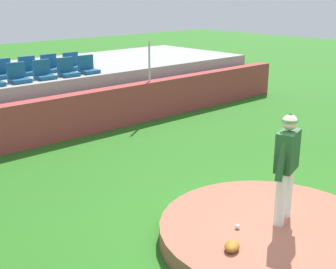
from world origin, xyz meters
TOP-DOWN VIEW (x-y plane):
  - ground_plane at (0.00, 0.00)m, footprint 60.00×60.00m
  - pitchers_mound at (0.00, 0.00)m, footprint 3.43×3.43m
  - pitcher at (0.24, -0.01)m, footprint 0.80×0.38m
  - baseball at (-0.48, 0.28)m, footprint 0.07×0.07m
  - fielding_glove at (-0.99, -0.05)m, footprint 0.36×0.32m
  - brick_barrier at (0.00, 6.71)m, footprint 17.78×0.40m
  - fence_post_right at (3.23, 6.71)m, footprint 0.06×0.06m
  - bleacher_platform at (0.00, 9.37)m, footprint 16.40×4.50m
  - stadium_chair_2 at (-0.37, 7.65)m, footprint 0.48×0.44m
  - stadium_chair_3 at (0.35, 7.67)m, footprint 0.48×0.44m
  - stadium_chair_4 at (1.06, 7.64)m, footprint 0.48×0.44m
  - stadium_chair_5 at (1.73, 7.66)m, footprint 0.48×0.44m
  - stadium_chair_8 at (-0.36, 8.56)m, footprint 0.48×0.44m
  - stadium_chair_9 at (0.37, 8.57)m, footprint 0.48×0.44m
  - stadium_chair_10 at (1.05, 8.57)m, footprint 0.48×0.44m
  - stadium_chair_11 at (1.75, 8.52)m, footprint 0.48×0.44m

SIDE VIEW (x-z plane):
  - ground_plane at x=0.00m, z-range 0.00..0.00m
  - pitchers_mound at x=0.00m, z-range 0.00..0.27m
  - baseball at x=-0.48m, z-range 0.27..0.34m
  - fielding_glove at x=-0.99m, z-range 0.27..0.38m
  - brick_barrier at x=0.00m, z-range 0.00..1.13m
  - bleacher_platform at x=0.00m, z-range 0.00..1.44m
  - pitcher at x=0.24m, z-range 0.41..2.13m
  - stadium_chair_2 at x=-0.37m, z-range 1.34..1.84m
  - stadium_chair_3 at x=0.35m, z-range 1.34..1.84m
  - stadium_chair_4 at x=1.06m, z-range 1.34..1.84m
  - stadium_chair_5 at x=1.73m, z-range 1.34..1.84m
  - stadium_chair_8 at x=-0.36m, z-range 1.34..1.84m
  - stadium_chair_9 at x=0.37m, z-range 1.34..1.84m
  - stadium_chair_10 at x=1.05m, z-range 1.34..1.84m
  - stadium_chair_11 at x=1.75m, z-range 1.34..1.84m
  - fence_post_right at x=3.23m, z-range 1.13..2.33m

